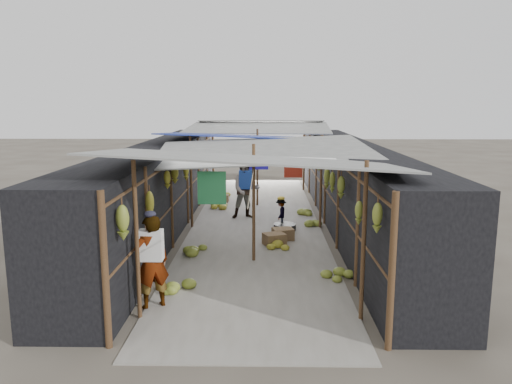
# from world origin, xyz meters

# --- Properties ---
(ground) EXTENTS (80.00, 80.00, 0.00)m
(ground) POSITION_xyz_m (0.00, 0.00, 0.00)
(ground) COLOR #6B6356
(ground) RESTS_ON ground
(aisle_slab) EXTENTS (3.60, 16.00, 0.02)m
(aisle_slab) POSITION_xyz_m (0.00, 6.50, 0.01)
(aisle_slab) COLOR #9E998E
(aisle_slab) RESTS_ON ground
(stall_left) EXTENTS (1.40, 15.00, 2.30)m
(stall_left) POSITION_xyz_m (-2.70, 6.50, 1.15)
(stall_left) COLOR black
(stall_left) RESTS_ON ground
(stall_right) EXTENTS (1.40, 15.00, 2.30)m
(stall_right) POSITION_xyz_m (2.70, 6.50, 1.15)
(stall_right) COLOR black
(stall_right) RESTS_ON ground
(crate_near) EXTENTS (0.62, 0.57, 0.30)m
(crate_near) POSITION_xyz_m (0.48, 4.22, 0.15)
(crate_near) COLOR olive
(crate_near) RESTS_ON ground
(crate_mid) EXTENTS (0.59, 0.51, 0.31)m
(crate_mid) POSITION_xyz_m (0.71, 4.70, 0.15)
(crate_mid) COLOR olive
(crate_mid) RESTS_ON ground
(crate_back) EXTENTS (0.45, 0.38, 0.27)m
(crate_back) POSITION_xyz_m (-1.24, 9.54, 0.14)
(crate_back) COLOR olive
(crate_back) RESTS_ON ground
(black_basin) EXTENTS (0.61, 0.61, 0.18)m
(black_basin) POSITION_xyz_m (0.80, 5.66, 0.09)
(black_basin) COLOR black
(black_basin) RESTS_ON ground
(vendor_elderly) EXTENTS (0.71, 0.64, 1.63)m
(vendor_elderly) POSITION_xyz_m (-1.68, 0.43, 0.82)
(vendor_elderly) COLOR white
(vendor_elderly) RESTS_ON ground
(shopper_blue) EXTENTS (0.95, 0.80, 1.76)m
(shopper_blue) POSITION_xyz_m (-0.32, 7.12, 0.88)
(shopper_blue) COLOR #2034A1
(shopper_blue) RESTS_ON ground
(vendor_seated) EXTENTS (0.40, 0.57, 0.82)m
(vendor_seated) POSITION_xyz_m (0.70, 6.08, 0.41)
(vendor_seated) COLOR #4C4642
(vendor_seated) RESTS_ON ground
(market_canopy) EXTENTS (5.62, 15.20, 2.77)m
(market_canopy) POSITION_xyz_m (0.02, 6.84, 2.41)
(market_canopy) COLOR brown
(market_canopy) RESTS_ON ground
(hanging_bananas) EXTENTS (3.96, 14.15, 0.84)m
(hanging_bananas) POSITION_xyz_m (-0.15, 6.43, 1.67)
(hanging_bananas) COLOR olive
(hanging_bananas) RESTS_ON ground
(floor_bananas) EXTENTS (3.74, 9.79, 0.35)m
(floor_bananas) POSITION_xyz_m (-0.49, 5.96, 0.15)
(floor_bananas) COLOR olive
(floor_bananas) RESTS_ON ground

